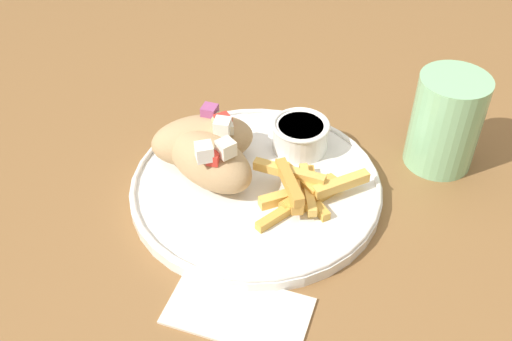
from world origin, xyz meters
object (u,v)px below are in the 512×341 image
Objects in this scene: fries_pile at (303,190)px; water_glass at (445,126)px; plate at (256,186)px; sauce_ramekin at (300,134)px; pita_sandwich_near at (209,163)px; pita_sandwich_far at (203,139)px.

fries_pile is 0.19m from water_glass.
water_glass reaches higher than plate.
pita_sandwich_near is at bearing -134.36° from sauce_ramekin.
pita_sandwich_near reaches higher than fries_pile.
pita_sandwich_far is 0.12m from sauce_ramekin.
water_glass reaches higher than pita_sandwich_far.
pita_sandwich_near reaches higher than pita_sandwich_far.
fries_pile is 1.10× the size of water_glass.
water_glass is (0.14, 0.12, 0.03)m from fries_pile.
plate is 0.08m from pita_sandwich_far.
pita_sandwich_near is at bearing -90.06° from pita_sandwich_far.
pita_sandwich_far is 1.96× the size of sauce_ramekin.
water_glass is at bearing 12.08° from sauce_ramekin.
pita_sandwich_far is (-0.07, 0.03, 0.03)m from plate.
pita_sandwich_far is 1.06× the size of fries_pile.
pita_sandwich_near is (-0.05, -0.01, 0.03)m from plate.
fries_pile is at bearing -42.85° from pita_sandwich_far.
sauce_ramekin reaches higher than plate.
pita_sandwich_far reaches higher than sauce_ramekin.
fries_pile is (0.13, -0.04, -0.02)m from pita_sandwich_far.
sauce_ramekin is at bearing 103.61° from fries_pile.
pita_sandwich_far is at bearing -155.62° from sauce_ramekin.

